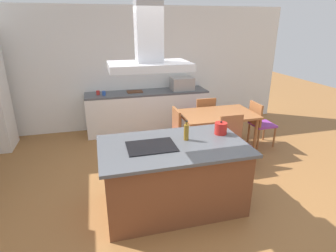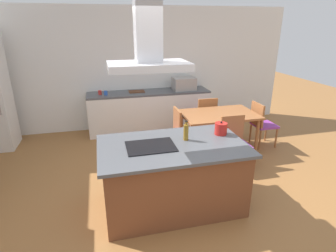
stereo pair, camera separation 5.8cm
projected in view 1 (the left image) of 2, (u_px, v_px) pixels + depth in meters
name	position (u px, v px, depth m)	size (l,w,h in m)	color
ground	(151.00, 156.00, 5.14)	(16.00, 16.00, 0.00)	#936033
wall_back	(134.00, 69.00, 6.25)	(7.20, 0.10, 2.70)	white
kitchen_island	(173.00, 175.00, 3.62)	(1.86, 1.11, 0.90)	brown
cooktop	(151.00, 146.00, 3.40)	(0.60, 0.44, 0.01)	black
tea_kettle	(221.00, 128.00, 3.77)	(0.22, 0.17, 0.19)	#B21E19
olive_oil_bottle	(186.00, 132.00, 3.57)	(0.07, 0.07, 0.26)	olive
back_counter	(148.00, 111.00, 6.28)	(2.71, 0.62, 0.90)	silver
countertop_microwave	(182.00, 84.00, 6.27)	(0.50, 0.38, 0.28)	#9E9993
coffee_mug_red	(98.00, 93.00, 5.85)	(0.08, 0.08, 0.09)	red
coffee_mug_blue	(104.00, 93.00, 5.82)	(0.08, 0.08, 0.09)	#2D56B2
cutting_board	(135.00, 92.00, 6.10)	(0.34, 0.24, 0.02)	#59331E
dining_table	(217.00, 117.00, 5.19)	(1.40, 0.90, 0.75)	#995B33
chair_facing_island	(233.00, 138.00, 4.64)	(0.42, 0.42, 0.89)	purple
chair_facing_back_wall	(204.00, 115.00, 5.84)	(0.42, 0.42, 0.89)	purple
chair_at_left_end	(171.00, 130.00, 5.02)	(0.42, 0.42, 0.89)	purple
chair_at_right_end	(259.00, 121.00, 5.46)	(0.42, 0.42, 0.89)	purple
range_hood	(149.00, 46.00, 2.98)	(0.90, 0.55, 0.78)	#ADADB2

